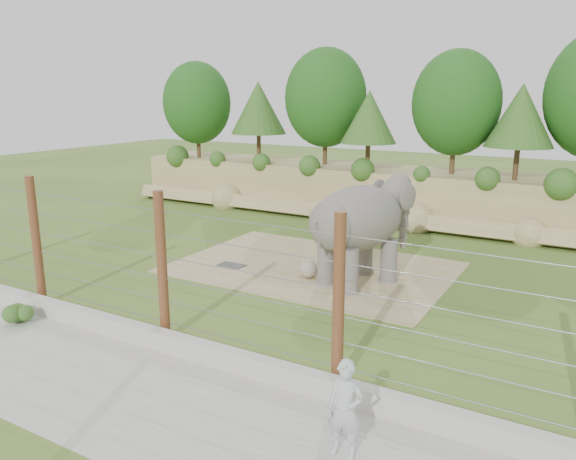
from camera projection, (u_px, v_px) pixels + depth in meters
The scene contains 11 objects.
ground at pixel (258, 289), 18.70m from camera, with size 90.00×90.00×0.00m, color #426324.
back_embankment at pixel (404, 141), 28.13m from camera, with size 30.00×5.52×8.77m.
dirt_patch at pixel (313, 267), 20.98m from camera, with size 10.00×7.00×0.02m, color #9C895F.
drain_grate at pixel (232, 265), 21.15m from camera, with size 1.00×0.60×0.03m, color #262628.
elephant at pixel (358, 233), 18.89m from camera, with size 1.87×4.37×3.54m, color #615E57, non-canonical shape.
stone_ball at pixel (308, 269), 19.69m from camera, with size 0.65×0.65×0.65m, color gray.
retaining_wall at pixel (152, 337), 14.44m from camera, with size 26.00×0.35×0.50m, color #A09E95.
walkway at pixel (92, 379), 12.82m from camera, with size 26.00×4.00×0.01m, color #A09E95.
barrier_fence at pixel (162, 267), 14.44m from camera, with size 20.26×0.26×4.00m.
walkway_shrub at pixel (19, 314), 15.82m from camera, with size 0.60×0.60×0.60m, color #285119.
zookeeper at pixel (345, 410), 9.91m from camera, with size 0.68×0.44×1.85m, color silver.
Camera 1 is at (9.70, -14.82, 6.40)m, focal length 35.00 mm.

